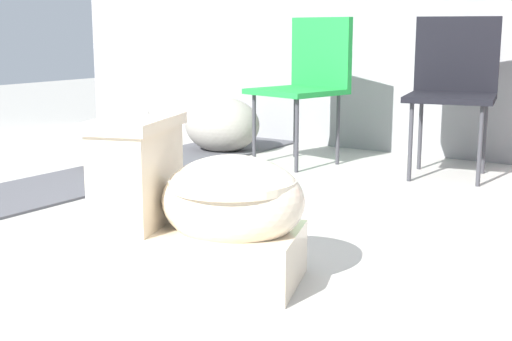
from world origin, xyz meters
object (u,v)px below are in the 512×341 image
object	(u,v)px
folding_chair_middle	(454,79)
boulder_near	(222,125)
toilet	(203,212)
boulder_far	(109,150)
folding_chair_left	(308,74)

from	to	relation	value
folding_chair_middle	boulder_near	distance (m)	1.47
toilet	boulder_far	distance (m)	1.87
folding_chair_middle	toilet	bearing A→B (deg)	-15.02
folding_chair_left	boulder_far	size ratio (longest dim) A/B	2.33
boulder_near	toilet	bearing A→B (deg)	-54.97
toilet	folding_chair_middle	distance (m)	2.07
folding_chair_middle	boulder_far	bearing A→B (deg)	-71.80
folding_chair_left	boulder_near	xyz separation A→B (m)	(-0.62, -0.00, -0.34)
toilet	boulder_far	world-z (taller)	toilet
folding_chair_left	boulder_far	bearing A→B (deg)	-29.91
boulder_far	folding_chair_middle	bearing A→B (deg)	30.97
folding_chair_left	toilet	bearing A→B (deg)	34.11
folding_chair_middle	boulder_far	size ratio (longest dim) A/B	2.33
folding_chair_left	boulder_near	size ratio (longest dim) A/B	1.73
boulder_near	boulder_far	world-z (taller)	boulder_near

